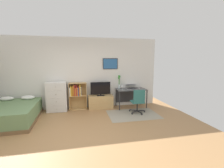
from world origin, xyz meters
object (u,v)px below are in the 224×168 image
Objects in this scene: bed at (10,113)px; bookshelf at (77,94)px; wine_glass at (122,86)px; bamboo_vase at (119,82)px; television at (101,89)px; tv_stand at (101,102)px; office_chair at (138,101)px; dresser at (57,97)px; laptop at (131,87)px; desk at (130,92)px; computer_mouse at (139,88)px.

bed is 2.15m from bookshelf.
bamboo_vase is at bearing 106.04° from wine_glass.
television reaches higher than bed.
office_chair is at bearing -36.32° from tv_stand.
bookshelf is 1.08× the size of tv_stand.
laptop is (2.85, 0.01, 0.27)m from dresser.
bookshelf reaches higher than bed.
laptop is (4.10, 0.78, 0.55)m from bed.
desk is 0.47m from wine_glass.
bed is 3.00m from television.
tv_stand is 9.05× the size of computer_mouse.
computer_mouse is 0.58× the size of wine_glass.
wine_glass is (-0.37, 0.73, 0.42)m from office_chair.
bed is 4.17× the size of laptop.
bed is at bearing -166.62° from bamboo_vase.
bookshelf is 1.34× the size of television.
laptop is at bearing -1.32° from bookshelf.
bamboo_vase is at bearing 2.33° from dresser.
dresser is at bearing 179.49° from desk.
office_chair is (2.09, -0.92, -0.15)m from bookshelf.
bed is at bearing -169.67° from desk.
bed is 3.78m from wine_glass.
bookshelf is at bearing 20.91° from bed.
computer_mouse is (0.28, -0.11, -0.05)m from laptop.
bamboo_vase is (-0.44, 0.96, 0.56)m from office_chair.
computer_mouse is at bearing -1.77° from dresser.
bed is 3.79m from bamboo_vase.
desk is at bearing -138.05° from laptop.
bed is 1.75× the size of desk.
tv_stand is at bearing 90.00° from television.
bed is 19.22× the size of computer_mouse.
computer_mouse is 0.20× the size of bamboo_vase.
office_chair reaches higher than tv_stand.
bookshelf is 1.70m from bamboo_vase.
laptop is (2.14, -0.05, 0.20)m from bookshelf.
office_chair is 0.94m from laptop.
dresser is 3.14m from computer_mouse.
computer_mouse reaches higher than tv_stand.
television reaches higher than tv_stand.
office_chair is 1.79× the size of laptop.
television is (0.00, -0.02, 0.51)m from tv_stand.
wine_glass is at bearing 120.36° from office_chair.
wine_glass reaches higher than computer_mouse.
bookshelf reaches higher than desk.
dresser reaches higher than tv_stand.
dresser is (1.25, 0.76, 0.28)m from bed.
wine_glass is at bearing -163.66° from desk.
television is (2.85, 0.76, 0.51)m from bed.
bookshelf is 2.09m from desk.
office_chair is 0.89m from computer_mouse.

